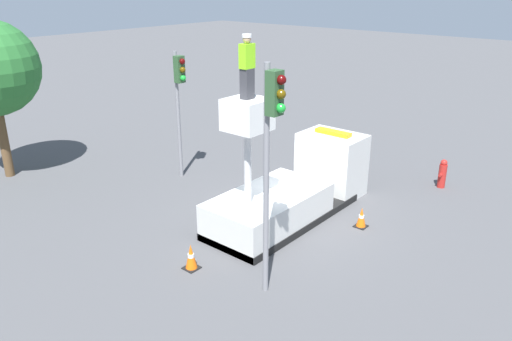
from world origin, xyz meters
name	(u,v)px	position (x,y,z in m)	size (l,w,h in m)	color
ground_plane	(283,219)	(0.00, 0.00, 0.00)	(120.00, 120.00, 0.00)	#4C4C4F
bucket_truck	(294,189)	(0.54, 0.00, 0.90)	(6.60, 2.30, 4.40)	black
worker	(247,67)	(-1.81, 0.00, 5.28)	(0.40, 0.26, 1.75)	#38383D
traffic_light_pole	(271,139)	(-3.56, -2.24, 4.11)	(0.34, 0.57, 5.83)	gray
traffic_light_across	(179,90)	(0.45, 5.40, 3.54)	(0.34, 0.57, 4.99)	gray
fire_hydrant	(442,174)	(6.07, -3.01, 0.55)	(0.54, 0.30, 1.13)	#B2231E
traffic_cone_rear	(191,257)	(-4.09, 0.11, 0.35)	(0.41, 0.41, 0.74)	black
traffic_cone_curbside	(361,218)	(1.16, -2.26, 0.32)	(0.39, 0.39, 0.67)	black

